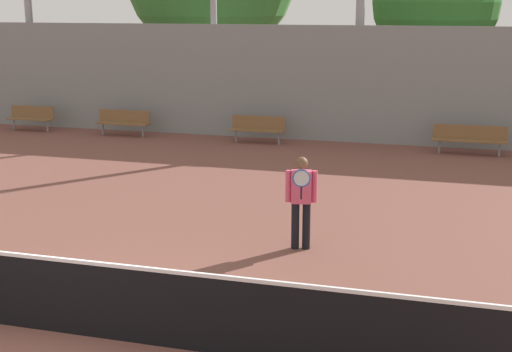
{
  "coord_description": "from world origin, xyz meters",
  "views": [
    {
      "loc": [
        4.83,
        -7.59,
        4.21
      ],
      "look_at": [
        1.16,
        5.29,
        0.96
      ],
      "focal_mm": 50.0,
      "sensor_mm": 36.0,
      "label": 1
    }
  ],
  "objects_px": {
    "bench_courtside_near": "(31,116)",
    "bench_by_gate": "(470,137)",
    "tennis_player": "(301,197)",
    "tree_green_tall": "(436,3)",
    "tennis_net": "(59,295)",
    "bench_courtside_far": "(123,120)",
    "bench_adjacent_court": "(258,127)"
  },
  "relations": [
    {
      "from": "bench_courtside_near",
      "to": "tree_green_tall",
      "type": "bearing_deg",
      "value": 21.55
    },
    {
      "from": "tennis_player",
      "to": "bench_courtside_near",
      "type": "bearing_deg",
      "value": 128.89
    },
    {
      "from": "tennis_player",
      "to": "tree_green_tall",
      "type": "xyz_separation_m",
      "value": [
        1.55,
        14.34,
        3.28
      ]
    },
    {
      "from": "tennis_net",
      "to": "bench_courtside_far",
      "type": "distance_m",
      "value": 14.46
    },
    {
      "from": "tennis_player",
      "to": "tree_green_tall",
      "type": "distance_m",
      "value": 14.79
    },
    {
      "from": "bench_courtside_near",
      "to": "tree_green_tall",
      "type": "distance_m",
      "value": 14.38
    },
    {
      "from": "bench_courtside_near",
      "to": "bench_by_gate",
      "type": "relative_size",
      "value": 0.78
    },
    {
      "from": "tennis_player",
      "to": "tree_green_tall",
      "type": "height_order",
      "value": "tree_green_tall"
    },
    {
      "from": "bench_courtside_far",
      "to": "tree_green_tall",
      "type": "xyz_separation_m",
      "value": [
        9.49,
        5.1,
        3.72
      ]
    },
    {
      "from": "tennis_player",
      "to": "tree_green_tall",
      "type": "relative_size",
      "value": 0.26
    },
    {
      "from": "tennis_net",
      "to": "tree_green_tall",
      "type": "relative_size",
      "value": 1.83
    },
    {
      "from": "bench_adjacent_court",
      "to": "tree_green_tall",
      "type": "relative_size",
      "value": 0.27
    },
    {
      "from": "tennis_net",
      "to": "bench_adjacent_court",
      "type": "height_order",
      "value": "tennis_net"
    },
    {
      "from": "tennis_player",
      "to": "bench_by_gate",
      "type": "height_order",
      "value": "tennis_player"
    },
    {
      "from": "tennis_net",
      "to": "bench_adjacent_court",
      "type": "distance_m",
      "value": 13.36
    },
    {
      "from": "tennis_player",
      "to": "tree_green_tall",
      "type": "bearing_deg",
      "value": 71.82
    },
    {
      "from": "tennis_player",
      "to": "bench_courtside_near",
      "type": "relative_size",
      "value": 1.03
    },
    {
      "from": "tennis_net",
      "to": "bench_courtside_far",
      "type": "relative_size",
      "value": 6.63
    },
    {
      "from": "bench_courtside_near",
      "to": "bench_adjacent_court",
      "type": "xyz_separation_m",
      "value": [
        7.99,
        0.0,
        0.0
      ]
    },
    {
      "from": "bench_by_gate",
      "to": "tree_green_tall",
      "type": "xyz_separation_m",
      "value": [
        -1.35,
        5.1,
        3.72
      ]
    },
    {
      "from": "tennis_net",
      "to": "bench_courtside_near",
      "type": "height_order",
      "value": "tennis_net"
    },
    {
      "from": "tennis_player",
      "to": "bench_by_gate",
      "type": "distance_m",
      "value": 9.69
    },
    {
      "from": "bench_courtside_near",
      "to": "bench_courtside_far",
      "type": "relative_size",
      "value": 0.9
    },
    {
      "from": "bench_courtside_far",
      "to": "bench_adjacent_court",
      "type": "height_order",
      "value": "same"
    },
    {
      "from": "tennis_player",
      "to": "bench_courtside_far",
      "type": "height_order",
      "value": "tennis_player"
    },
    {
      "from": "tree_green_tall",
      "to": "bench_courtside_far",
      "type": "bearing_deg",
      "value": -151.75
    },
    {
      "from": "tennis_net",
      "to": "tree_green_tall",
      "type": "xyz_separation_m",
      "value": [
        3.87,
        18.42,
        3.69
      ]
    },
    {
      "from": "tennis_net",
      "to": "bench_courtside_far",
      "type": "xyz_separation_m",
      "value": [
        -5.62,
        13.32,
        -0.03
      ]
    },
    {
      "from": "bench_by_gate",
      "to": "bench_courtside_far",
      "type": "bearing_deg",
      "value": -180.0
    },
    {
      "from": "tennis_net",
      "to": "bench_by_gate",
      "type": "distance_m",
      "value": 14.3
    },
    {
      "from": "tennis_net",
      "to": "bench_by_gate",
      "type": "bearing_deg",
      "value": 68.62
    },
    {
      "from": "tennis_net",
      "to": "bench_adjacent_court",
      "type": "xyz_separation_m",
      "value": [
        -1.06,
        13.32,
        -0.03
      ]
    }
  ]
}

